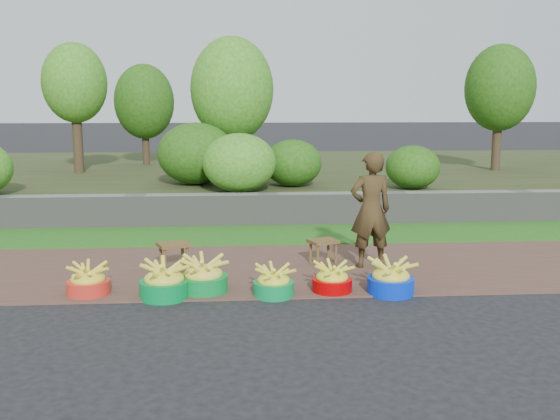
{
  "coord_description": "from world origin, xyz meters",
  "views": [
    {
      "loc": [
        -0.54,
        -6.38,
        2.08
      ],
      "look_at": [
        0.01,
        1.3,
        0.75
      ],
      "focal_mm": 40.0,
      "sensor_mm": 36.0,
      "label": 1
    }
  ],
  "objects": [
    {
      "name": "basin_e",
      "position": [
        0.51,
        0.23,
        0.15
      ],
      "size": [
        0.44,
        0.44,
        0.33
      ],
      "color": "#B20002",
      "rests_on": "ground"
    },
    {
      "name": "dirt_shoulder",
      "position": [
        0.0,
        1.25,
        0.01
      ],
      "size": [
        80.0,
        2.5,
        0.02
      ],
      "primitive_type": "cube",
      "color": "brown",
      "rests_on": "ground"
    },
    {
      "name": "grass_verge",
      "position": [
        0.0,
        3.25,
        0.02
      ],
      "size": [
        80.0,
        1.5,
        0.04
      ],
      "primitive_type": "cube",
      "color": "#2A6A1B",
      "rests_on": "ground"
    },
    {
      "name": "basin_b",
      "position": [
        -1.32,
        0.16,
        0.18
      ],
      "size": [
        0.54,
        0.54,
        0.4
      ],
      "color": "#007F36",
      "rests_on": "ground"
    },
    {
      "name": "basin_c",
      "position": [
        -0.91,
        0.33,
        0.18
      ],
      "size": [
        0.54,
        0.54,
        0.4
      ],
      "color": "#078131",
      "rests_on": "ground"
    },
    {
      "name": "vendor_woman",
      "position": [
        1.14,
        1.22,
        0.75
      ],
      "size": [
        0.57,
        0.41,
        1.47
      ],
      "primitive_type": "imported",
      "rotation": [
        0.0,
        0.0,
        3.26
      ],
      "color": "black",
      "rests_on": "dirt_shoulder"
    },
    {
      "name": "earth_bank",
      "position": [
        0.0,
        9.0,
        0.25
      ],
      "size": [
        80.0,
        10.0,
        0.5
      ],
      "primitive_type": "cube",
      "color": "#333C1D",
      "rests_on": "ground"
    },
    {
      "name": "basin_d",
      "position": [
        -0.14,
        0.14,
        0.15
      ],
      "size": [
        0.45,
        0.45,
        0.33
      ],
      "color": "#07863F",
      "rests_on": "ground"
    },
    {
      "name": "stool_right",
      "position": [
        0.58,
        1.43,
        0.27
      ],
      "size": [
        0.43,
        0.38,
        0.31
      ],
      "rotation": [
        0.0,
        0.0,
        0.4
      ],
      "color": "brown",
      "rests_on": "dirt_shoulder"
    },
    {
      "name": "basin_f",
      "position": [
        1.15,
        0.13,
        0.17
      ],
      "size": [
        0.52,
        0.52,
        0.38
      ],
      "color": "#032BDB",
      "rests_on": "ground"
    },
    {
      "name": "retaining_wall",
      "position": [
        0.0,
        4.1,
        0.28
      ],
      "size": [
        80.0,
        0.35,
        0.55
      ],
      "primitive_type": "cube",
      "color": "slate",
      "rests_on": "ground"
    },
    {
      "name": "basin_a",
      "position": [
        -2.16,
        0.31,
        0.16
      ],
      "size": [
        0.47,
        0.47,
        0.35
      ],
      "color": "red",
      "rests_on": "ground"
    },
    {
      "name": "vegetation",
      "position": [
        4.52,
        7.15,
        2.56
      ],
      "size": [
        32.2,
        8.2,
        4.65
      ],
      "color": "#392B1C",
      "rests_on": "earth_bank"
    },
    {
      "name": "ground_plane",
      "position": [
        0.0,
        0.0,
        0.0
      ],
      "size": [
        120.0,
        120.0,
        0.0
      ],
      "primitive_type": "plane",
      "color": "black",
      "rests_on": "ground"
    },
    {
      "name": "stool_left",
      "position": [
        -1.32,
        1.29,
        0.28
      ],
      "size": [
        0.46,
        0.41,
        0.33
      ],
      "rotation": [
        0.0,
        0.0,
        0.39
      ],
      "color": "brown",
      "rests_on": "dirt_shoulder"
    }
  ]
}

